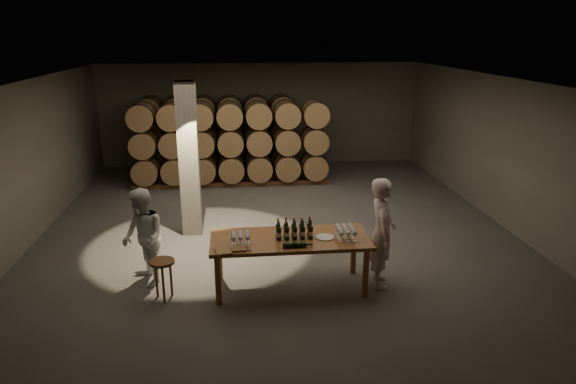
{
  "coord_description": "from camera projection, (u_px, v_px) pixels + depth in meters",
  "views": [
    {
      "loc": [
        -0.86,
        -10.24,
        4.14
      ],
      "look_at": [
        0.16,
        -0.64,
        1.1
      ],
      "focal_mm": 32.0,
      "sensor_mm": 36.0,
      "label": 1
    }
  ],
  "objects": [
    {
      "name": "room",
      "position": [
        189.0,
        160.0,
        10.57
      ],
      "size": [
        12.0,
        12.0,
        12.0
      ],
      "color": "#4F4D4A",
      "rests_on": "ground"
    },
    {
      "name": "tasting_table",
      "position": [
        290.0,
        244.0,
        8.43
      ],
      "size": [
        2.6,
        1.1,
        0.9
      ],
      "color": "brown",
      "rests_on": "ground"
    },
    {
      "name": "barrel_stack_back",
      "position": [
        218.0,
        133.0,
        15.47
      ],
      "size": [
        4.7,
        0.95,
        2.31
      ],
      "color": "brown",
      "rests_on": "ground"
    },
    {
      "name": "barrel_stack_front",
      "position": [
        231.0,
        142.0,
        14.19
      ],
      "size": [
        5.48,
        0.95,
        2.31
      ],
      "color": "brown",
      "rests_on": "ground"
    },
    {
      "name": "bottle_cluster",
      "position": [
        294.0,
        231.0,
        8.37
      ],
      "size": [
        0.6,
        0.23,
        0.33
      ],
      "color": "black",
      "rests_on": "tasting_table"
    },
    {
      "name": "lying_bottles",
      "position": [
        295.0,
        245.0,
        8.01
      ],
      "size": [
        0.47,
        0.08,
        0.08
      ],
      "color": "black",
      "rests_on": "tasting_table"
    },
    {
      "name": "glass_cluster_left",
      "position": [
        240.0,
        236.0,
        8.14
      ],
      "size": [
        0.31,
        0.31,
        0.18
      ],
      "color": "silver",
      "rests_on": "tasting_table"
    },
    {
      "name": "glass_cluster_right",
      "position": [
        346.0,
        230.0,
        8.37
      ],
      "size": [
        0.31,
        0.42,
        0.18
      ],
      "color": "silver",
      "rests_on": "tasting_table"
    },
    {
      "name": "plate",
      "position": [
        325.0,
        237.0,
        8.4
      ],
      "size": [
        0.3,
        0.3,
        0.02
      ],
      "primitive_type": "cylinder",
      "color": "silver",
      "rests_on": "tasting_table"
    },
    {
      "name": "notebook_near",
      "position": [
        239.0,
        249.0,
        7.93
      ],
      "size": [
        0.22,
        0.18,
        0.03
      ],
      "primitive_type": "cube",
      "rotation": [
        0.0,
        0.0,
        -0.0
      ],
      "color": "olive",
      "rests_on": "tasting_table"
    },
    {
      "name": "notebook_corner",
      "position": [
        223.0,
        251.0,
        7.87
      ],
      "size": [
        0.28,
        0.33,
        0.03
      ],
      "primitive_type": "cube",
      "rotation": [
        0.0,
        0.0,
        0.2
      ],
      "color": "olive",
      "rests_on": "tasting_table"
    },
    {
      "name": "pen",
      "position": [
        248.0,
        251.0,
        7.9
      ],
      "size": [
        0.14,
        0.05,
        0.01
      ],
      "primitive_type": "cylinder",
      "rotation": [
        0.0,
        1.57,
        -0.28
      ],
      "color": "black",
      "rests_on": "tasting_table"
    },
    {
      "name": "stool",
      "position": [
        163.0,
        268.0,
        8.15
      ],
      "size": [
        0.4,
        0.4,
        0.66
      ],
      "rotation": [
        0.0,
        0.0,
        0.09
      ],
      "color": "brown",
      "rests_on": "ground"
    },
    {
      "name": "person_man",
      "position": [
        382.0,
        233.0,
        8.5
      ],
      "size": [
        0.55,
        0.75,
        1.88
      ],
      "primitive_type": "imported",
      "rotation": [
        0.0,
        0.0,
        1.42
      ],
      "color": "silver",
      "rests_on": "ground"
    },
    {
      "name": "person_woman",
      "position": [
        143.0,
        238.0,
        8.57
      ],
      "size": [
        0.94,
        1.02,
        1.67
      ],
      "primitive_type": "imported",
      "rotation": [
        0.0,
        0.0,
        -1.08
      ],
      "color": "white",
      "rests_on": "ground"
    }
  ]
}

